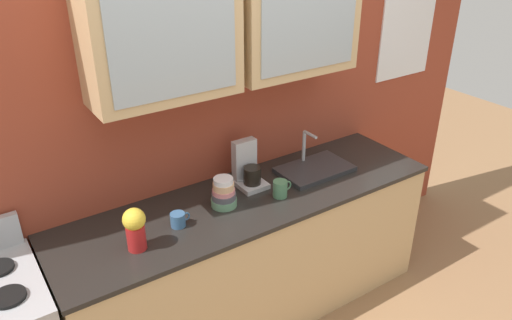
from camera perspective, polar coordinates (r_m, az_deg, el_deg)
The scene contains 9 objects.
ground_plane at distance 3.59m, azimuth -0.49°, elevation -16.62°, with size 10.00×10.00×0.00m, color #936B47.
back_wall_unit at distance 3.05m, azimuth -4.07°, elevation 7.90°, with size 4.45×0.42×2.68m.
counter at distance 3.29m, azimuth -0.52°, elevation -10.95°, with size 2.42×0.68×0.90m.
sink_faucet at distance 3.34m, azimuth 6.66°, elevation -0.94°, with size 0.48×0.30×0.25m.
bowl_stack at distance 2.92m, azimuth -3.70°, elevation -3.81°, with size 0.15×0.15×0.18m.
vase at distance 2.62m, azimuth -13.63°, elevation -7.49°, with size 0.12×0.12×0.24m.
cup_near_sink at distance 3.02m, azimuth 2.81°, elevation -3.28°, with size 0.13×0.09×0.10m.
cup_near_bowls at distance 2.79m, azimuth -8.86°, elevation -6.73°, with size 0.12×0.08×0.08m.
coffee_maker at distance 3.12m, azimuth -0.93°, elevation -1.02°, with size 0.17×0.20×0.29m.
Camera 1 is at (-1.41, -2.17, 2.49)m, focal length 35.09 mm.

